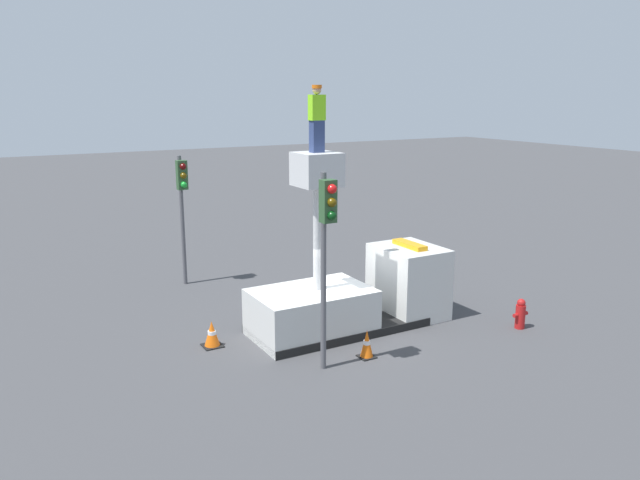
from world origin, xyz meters
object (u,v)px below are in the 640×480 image
traffic_light_pole (327,233)px  fire_hydrant (520,314)px  worker (317,119)px  traffic_cone_rear (212,334)px  traffic_cone_curbside (367,344)px  bucket_truck (354,294)px  traffic_light_across (182,194)px

traffic_light_pole → fire_hydrant: size_ratio=5.47×
traffic_light_pole → worker: bearing=66.0°
fire_hydrant → traffic_light_pole: bearing=177.0°
traffic_cone_rear → traffic_cone_curbside: 4.19m
worker → fire_hydrant: bearing=-25.3°
bucket_truck → worker: bearing=180.0°
traffic_light_across → fire_hydrant: 11.74m
bucket_truck → fire_hydrant: bucket_truck is taller
worker → traffic_light_pole: 3.50m
worker → traffic_light_across: (-1.76, 6.37, -2.76)m
worker → bucket_truck: bearing=0.0°
bucket_truck → worker: size_ratio=3.39×
traffic_light_pole → traffic_cone_rear: (-1.93, 2.83, -3.14)m
traffic_light_across → traffic_cone_curbside: bearing=-76.1°
traffic_cone_curbside → traffic_light_across: bearing=103.9°
traffic_light_across → fire_hydrant: bearing=-51.4°
bucket_truck → traffic_light_across: (-2.98, 6.37, 2.28)m
traffic_light_pole → traffic_cone_rear: 4.64m
fire_hydrant → traffic_cone_rear: fire_hydrant is taller
traffic_light_across → traffic_light_pole: bearing=-84.8°
traffic_cone_rear → traffic_light_across: bearing=78.8°
traffic_light_across → fire_hydrant: size_ratio=5.13×
traffic_light_across → traffic_cone_curbside: size_ratio=6.18×
fire_hydrant → traffic_cone_curbside: 5.05m
traffic_cone_rear → traffic_cone_curbside: bearing=-39.6°
worker → traffic_light_pole: (-0.98, -2.20, -2.55)m
traffic_cone_curbside → traffic_cone_rear: bearing=140.4°
bucket_truck → traffic_cone_rear: bucket_truck is taller
traffic_light_pole → traffic_light_across: traffic_light_pole is taller
worker → traffic_cone_curbside: bearing=-80.9°
bucket_truck → fire_hydrant: bearing=-31.5°
bucket_truck → traffic_light_pole: 3.98m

